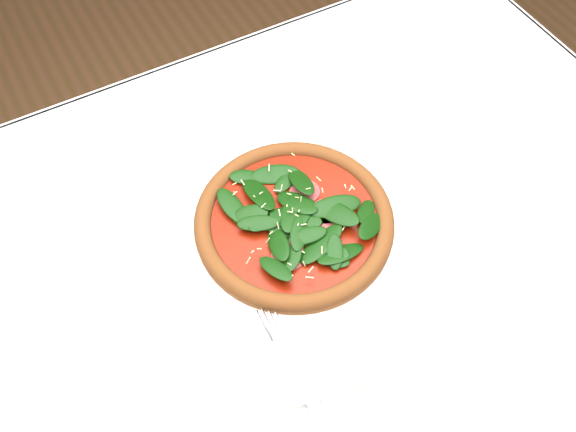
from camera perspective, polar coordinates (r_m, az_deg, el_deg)
ground at (r=1.56m, az=0.03°, el=-17.10°), size 6.00×6.00×0.00m
dining_table at (r=0.96m, az=0.05°, el=-5.64°), size 1.21×0.81×0.75m
plate at (r=0.87m, az=0.54°, el=-0.96°), size 0.31×0.31×0.01m
pizza at (r=0.86m, az=0.55°, el=-0.31°), size 0.29×0.29×0.03m
napkin at (r=0.78m, az=0.76°, el=-13.85°), size 0.18×0.11×0.01m
fork at (r=0.78m, az=-0.16°, el=-11.93°), size 0.03×0.15×0.00m
saucer_near at (r=0.93m, az=20.76°, el=-1.06°), size 0.14×0.14×0.01m
saucer_far at (r=1.10m, az=5.97°, el=13.82°), size 0.13×0.13×0.01m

